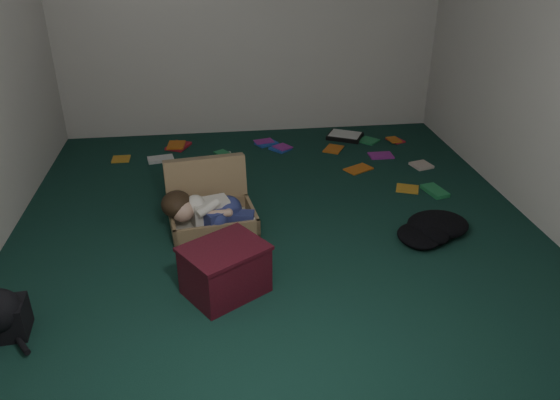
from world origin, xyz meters
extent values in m
plane|color=#113229|center=(0.00, 0.00, 0.00)|extent=(4.50, 4.50, 0.00)
plane|color=silver|center=(0.00, 2.25, 1.30)|extent=(4.50, 0.00, 4.50)
plane|color=silver|center=(0.00, -2.25, 1.30)|extent=(4.50, 0.00, 4.50)
cube|color=#90744F|center=(-0.48, 0.12, 0.07)|extent=(0.69, 0.54, 0.15)
cube|color=beige|center=(-0.48, 0.12, 0.04)|extent=(0.63, 0.48, 0.02)
cube|color=#90744F|center=(-0.52, 0.41, 0.23)|extent=(0.66, 0.28, 0.47)
cube|color=silver|center=(-0.49, 0.10, 0.16)|extent=(0.30, 0.22, 0.20)
sphere|color=tan|center=(-0.69, 0.04, 0.21)|extent=(0.17, 0.17, 0.17)
ellipsoid|color=black|center=(-0.74, 0.09, 0.24)|extent=(0.23, 0.24, 0.20)
ellipsoid|color=navy|center=(-0.36, 0.12, 0.16)|extent=(0.21, 0.24, 0.20)
cube|color=navy|center=(-0.42, 0.02, 0.15)|extent=(0.26, 0.22, 0.13)
cube|color=navy|center=(-0.28, 0.03, 0.12)|extent=(0.23, 0.15, 0.10)
sphere|color=white|center=(-0.20, 0.06, 0.11)|extent=(0.10, 0.10, 0.10)
sphere|color=white|center=(-0.19, 0.00, 0.10)|extent=(0.09, 0.09, 0.09)
cylinder|color=tan|center=(-0.43, -0.01, 0.20)|extent=(0.17, 0.08, 0.06)
cube|color=#440D18|center=(-0.42, -0.70, 0.16)|extent=(0.59, 0.56, 0.31)
cube|color=#440D18|center=(-0.42, -0.70, 0.32)|extent=(0.62, 0.58, 0.02)
cube|color=black|center=(0.98, 1.89, 0.02)|extent=(0.44, 0.40, 0.04)
cube|color=white|center=(0.98, 1.89, 0.05)|extent=(0.39, 0.35, 0.01)
cube|color=gold|center=(-1.36, 1.59, 0.01)|extent=(0.20, 0.15, 0.02)
cube|color=#B5182A|center=(-0.80, 1.85, 0.01)|extent=(0.25, 0.24, 0.02)
cube|color=silver|center=(-0.33, 1.54, 0.01)|extent=(0.20, 0.23, 0.02)
cube|color=#204FB0|center=(0.24, 1.65, 0.01)|extent=(0.21, 0.24, 0.02)
cube|color=#D06618|center=(0.78, 1.58, 0.01)|extent=(0.25, 0.23, 0.02)
cube|color=#238147|center=(1.20, 1.76, 0.01)|extent=(0.21, 0.16, 0.02)
cube|color=#9B2694|center=(1.21, 1.34, 0.01)|extent=(0.25, 0.24, 0.02)
cube|color=beige|center=(1.53, 1.05, 0.01)|extent=(0.18, 0.22, 0.02)
cube|color=gold|center=(1.22, 0.58, 0.01)|extent=(0.22, 0.24, 0.02)
cube|color=#B5182A|center=(1.49, 1.74, 0.01)|extent=(0.24, 0.22, 0.02)
cube|color=silver|center=(-0.97, 1.52, 0.01)|extent=(0.22, 0.18, 0.02)
cube|color=#204FB0|center=(0.11, 1.82, 0.01)|extent=(0.24, 0.24, 0.02)
cube|color=#D06618|center=(0.91, 1.05, 0.01)|extent=(0.17, 0.21, 0.02)
cube|color=#238147|center=(1.44, 0.49, 0.01)|extent=(0.23, 0.24, 0.02)
camera|label=1|loc=(-0.44, -3.54, 2.11)|focal=35.00mm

